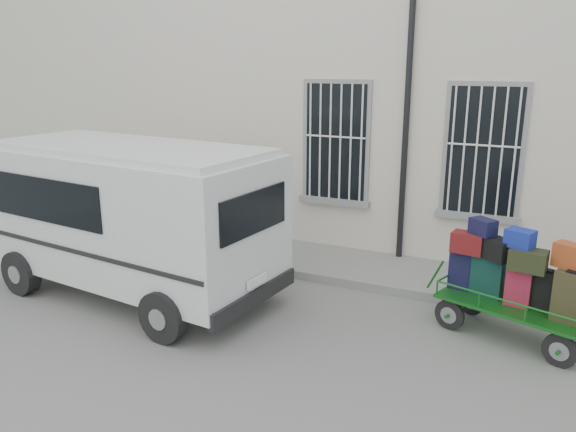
# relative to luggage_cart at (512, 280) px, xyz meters

# --- Properties ---
(ground) EXTENTS (80.00, 80.00, 0.00)m
(ground) POSITION_rel_luggage_cart_xyz_m (-3.08, -0.64, -0.85)
(ground) COLOR slate
(ground) RESTS_ON ground
(building) EXTENTS (24.00, 5.15, 6.00)m
(building) POSITION_rel_luggage_cart_xyz_m (-3.08, 4.86, 2.15)
(building) COLOR beige
(building) RESTS_ON ground
(sidewalk) EXTENTS (24.00, 1.70, 0.15)m
(sidewalk) POSITION_rel_luggage_cart_xyz_m (-3.08, 1.56, -0.77)
(sidewalk) COLOR gray
(sidewalk) RESTS_ON ground
(luggage_cart) EXTENTS (2.35, 1.47, 1.63)m
(luggage_cart) POSITION_rel_luggage_cart_xyz_m (0.00, 0.00, 0.00)
(luggage_cart) COLOR black
(luggage_cart) RESTS_ON ground
(van) EXTENTS (5.15, 2.68, 2.49)m
(van) POSITION_rel_luggage_cart_xyz_m (-5.76, -0.97, 0.58)
(van) COLOR white
(van) RESTS_ON ground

